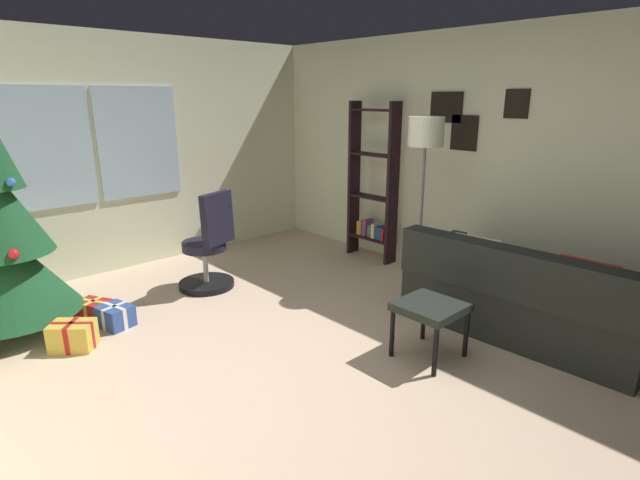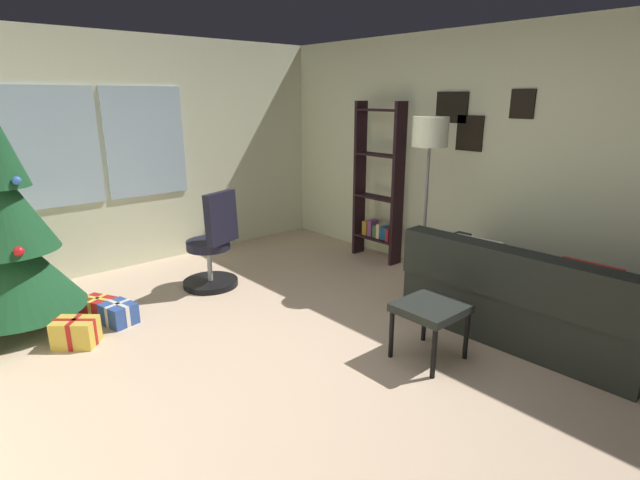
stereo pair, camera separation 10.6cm
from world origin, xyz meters
The scene contains 12 objects.
ground_plane centered at (0.00, 0.00, -0.05)m, with size 4.77×5.98×0.10m, color beige.
wall_back_with_windows centered at (-0.02, 3.04, 1.28)m, with size 4.77×0.12×2.55m.
wall_right_with_frames centered at (2.44, 0.00, 1.28)m, with size 0.12×5.98×2.55m.
couch centered at (1.72, -0.94, 0.29)m, with size 1.50×1.90×0.79m.
footstool centered at (0.70, -0.56, 0.38)m, with size 0.46×0.44×0.44m.
holiday_tree centered at (-1.47, 2.05, 0.79)m, with size 1.04×1.04×2.36m.
gift_box_red centered at (-0.92, 1.84, 0.08)m, with size 0.30×0.34×0.17m.
gift_box_gold centered at (-1.23, 1.40, 0.11)m, with size 0.38×0.37×0.22m.
gift_box_blue centered at (-0.84, 1.56, 0.09)m, with size 0.28×0.32×0.19m.
office_chair centered at (0.22, 1.78, 0.39)m, with size 0.56×0.57×1.01m.
bookshelf centered at (2.17, 1.31, 0.84)m, with size 0.18×0.64×1.85m.
floor_lamp centered at (1.83, 0.37, 1.44)m, with size 0.34×0.34×1.71m.
Camera 2 is at (-2.10, -2.51, 1.90)m, focal length 27.55 mm.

